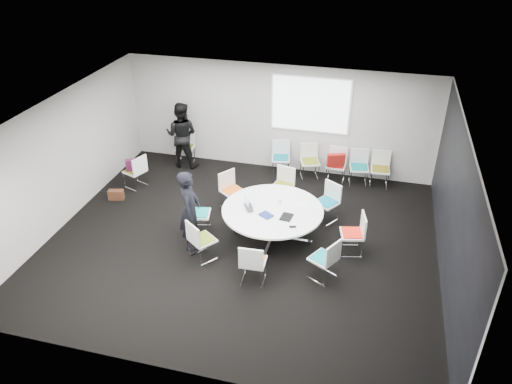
% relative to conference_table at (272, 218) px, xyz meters
% --- Properties ---
extents(room_shell, '(8.08, 7.08, 2.88)m').
position_rel_conference_table_xyz_m(room_shell, '(-0.50, -0.25, 0.88)').
color(room_shell, black).
rests_on(room_shell, ground).
extents(conference_table, '(2.09, 2.09, 0.73)m').
position_rel_conference_table_xyz_m(conference_table, '(0.00, 0.00, 0.00)').
color(conference_table, silver).
rests_on(conference_table, ground).
extents(projection_screen, '(1.90, 0.03, 1.35)m').
position_rel_conference_table_xyz_m(projection_screen, '(0.21, 3.21, 1.33)').
color(projection_screen, white).
rests_on(projection_screen, room_shell).
extents(chair_ring_a, '(0.54, 0.55, 0.88)m').
position_rel_conference_table_xyz_m(chair_ring_a, '(1.66, -0.05, -0.25)').
color(chair_ring_a, silver).
rests_on(chair_ring_a, ground).
extents(chair_ring_b, '(0.63, 0.63, 0.88)m').
position_rel_conference_table_xyz_m(chair_ring_b, '(1.01, 1.01, -0.25)').
color(chair_ring_b, silver).
rests_on(chair_ring_b, ground).
extents(chair_ring_c, '(0.55, 0.54, 0.88)m').
position_rel_conference_table_xyz_m(chair_ring_c, '(-0.09, 1.48, -0.25)').
color(chair_ring_c, silver).
rests_on(chair_ring_c, ground).
extents(chair_ring_d, '(0.63, 0.63, 0.88)m').
position_rel_conference_table_xyz_m(chair_ring_d, '(-1.18, 0.98, -0.25)').
color(chair_ring_d, silver).
rests_on(chair_ring_d, ground).
extents(chair_ring_e, '(0.54, 0.54, 0.88)m').
position_rel_conference_table_xyz_m(chair_ring_e, '(-1.59, -0.12, -0.25)').
color(chair_ring_e, silver).
rests_on(chair_ring_e, ground).
extents(chair_ring_f, '(0.64, 0.63, 0.88)m').
position_rel_conference_table_xyz_m(chair_ring_f, '(-1.20, -1.01, -0.25)').
color(chair_ring_f, silver).
rests_on(chair_ring_f, ground).
extents(chair_ring_g, '(0.48, 0.47, 0.88)m').
position_rel_conference_table_xyz_m(chair_ring_g, '(-0.04, -1.43, -0.25)').
color(chair_ring_g, silver).
rests_on(chair_ring_g, ground).
extents(chair_ring_h, '(0.62, 0.62, 0.88)m').
position_rel_conference_table_xyz_m(chair_ring_h, '(1.22, -1.00, -0.25)').
color(chair_ring_h, silver).
rests_on(chair_ring_h, ground).
extents(chair_back_a, '(0.54, 0.53, 0.88)m').
position_rel_conference_table_xyz_m(chair_back_a, '(-0.44, 2.91, -0.25)').
color(chair_back_a, silver).
rests_on(chair_back_a, ground).
extents(chair_back_b, '(0.58, 0.57, 0.88)m').
position_rel_conference_table_xyz_m(chair_back_b, '(0.33, 2.90, -0.25)').
color(chair_back_b, silver).
rests_on(chair_back_b, ground).
extents(chair_back_c, '(0.48, 0.47, 0.88)m').
position_rel_conference_table_xyz_m(chair_back_c, '(1.00, 2.88, -0.25)').
color(chair_back_c, silver).
rests_on(chair_back_c, ground).
extents(chair_back_d, '(0.52, 0.51, 0.88)m').
position_rel_conference_table_xyz_m(chair_back_d, '(1.57, 2.88, -0.25)').
color(chair_back_d, silver).
rests_on(chair_back_d, ground).
extents(chair_back_e, '(0.49, 0.47, 0.88)m').
position_rel_conference_table_xyz_m(chair_back_e, '(2.09, 2.92, -0.25)').
color(chair_back_e, silver).
rests_on(chair_back_e, ground).
extents(chair_spare_left, '(0.58, 0.59, 0.88)m').
position_rel_conference_table_xyz_m(chair_spare_left, '(-3.77, 1.31, -0.25)').
color(chair_spare_left, silver).
rests_on(chair_spare_left, ground).
extents(chair_person_back, '(0.50, 0.49, 0.88)m').
position_rel_conference_table_xyz_m(chair_person_back, '(-3.08, 2.90, -0.25)').
color(chair_person_back, silver).
rests_on(chair_person_back, ground).
extents(person_main, '(0.53, 0.70, 1.72)m').
position_rel_conference_table_xyz_m(person_main, '(-1.56, -0.65, 0.34)').
color(person_main, black).
rests_on(person_main, ground).
extents(person_back, '(0.88, 0.70, 1.78)m').
position_rel_conference_table_xyz_m(person_back, '(-3.08, 2.73, 0.36)').
color(person_back, black).
rests_on(person_back, ground).
extents(laptop, '(0.36, 0.42, 0.03)m').
position_rel_conference_table_xyz_m(laptop, '(-0.44, -0.06, 0.22)').
color(laptop, '#333338').
rests_on(laptop, conference_table).
extents(laptop_lid, '(0.16, 0.27, 0.22)m').
position_rel_conference_table_xyz_m(laptop_lid, '(-0.56, 0.02, 0.34)').
color(laptop_lid, silver).
rests_on(laptop_lid, conference_table).
extents(notebook_black, '(0.25, 0.32, 0.02)m').
position_rel_conference_table_xyz_m(notebook_black, '(0.34, -0.23, 0.22)').
color(notebook_black, black).
rests_on(notebook_black, conference_table).
extents(tablet_folio, '(0.33, 0.31, 0.03)m').
position_rel_conference_table_xyz_m(tablet_folio, '(-0.07, -0.27, 0.22)').
color(tablet_folio, navy).
rests_on(tablet_folio, conference_table).
extents(papers_right, '(0.36, 0.30, 0.00)m').
position_rel_conference_table_xyz_m(papers_right, '(0.56, 0.33, 0.21)').
color(papers_right, white).
rests_on(papers_right, conference_table).
extents(papers_front, '(0.31, 0.23, 0.00)m').
position_rel_conference_table_xyz_m(papers_front, '(0.70, -0.11, 0.21)').
color(papers_front, white).
rests_on(papers_front, conference_table).
extents(cup, '(0.08, 0.08, 0.09)m').
position_rel_conference_table_xyz_m(cup, '(0.07, 0.30, 0.25)').
color(cup, white).
rests_on(cup, conference_table).
extents(phone, '(0.15, 0.11, 0.01)m').
position_rel_conference_table_xyz_m(phone, '(0.52, -0.53, 0.21)').
color(phone, black).
rests_on(phone, conference_table).
extents(maroon_bag, '(0.42, 0.31, 0.28)m').
position_rel_conference_table_xyz_m(maroon_bag, '(-3.79, 1.32, 0.10)').
color(maroon_bag, '#521638').
rests_on(maroon_bag, chair_spare_left).
extents(brown_bag, '(0.39, 0.24, 0.24)m').
position_rel_conference_table_xyz_m(brown_bag, '(-3.99, 0.64, -0.40)').
color(brown_bag, '#4B2718').
rests_on(brown_bag, ground).
extents(red_jacket, '(0.47, 0.30, 0.36)m').
position_rel_conference_table_xyz_m(red_jacket, '(1.00, 2.65, 0.18)').
color(red_jacket, maroon).
rests_on(red_jacket, chair_back_c).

